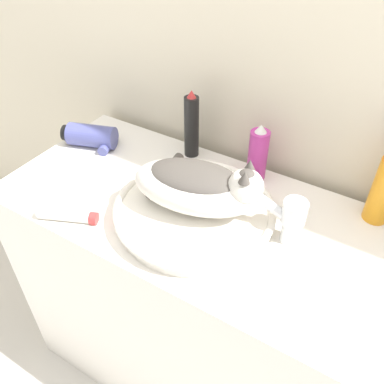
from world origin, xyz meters
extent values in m
cube|color=beige|center=(0.00, 0.57, 1.20)|extent=(8.00, 0.05, 2.40)
cube|color=white|center=(0.00, 0.26, 0.41)|extent=(1.17, 0.52, 0.83)
cylinder|color=white|center=(-0.02, 0.23, 0.84)|extent=(0.39, 0.39, 0.03)
torus|color=white|center=(-0.02, 0.23, 0.86)|extent=(0.41, 0.41, 0.02)
ellipsoid|color=silver|center=(-0.02, 0.23, 0.93)|extent=(0.34, 0.22, 0.11)
ellipsoid|color=#47423D|center=(-0.02, 0.23, 0.96)|extent=(0.25, 0.17, 0.05)
sphere|color=silver|center=(0.10, 0.25, 0.97)|extent=(0.08, 0.08, 0.08)
sphere|color=#47423D|center=(0.10, 0.25, 0.99)|extent=(0.05, 0.05, 0.05)
cone|color=#47423D|center=(0.10, 0.23, 1.01)|extent=(0.03, 0.03, 0.03)
cone|color=#47423D|center=(0.09, 0.27, 1.01)|extent=(0.03, 0.03, 0.03)
cylinder|color=#47423D|center=(-0.14, 0.28, 0.89)|extent=(0.05, 0.19, 0.03)
cylinder|color=silver|center=(0.21, 0.28, 0.86)|extent=(0.04, 0.04, 0.06)
cylinder|color=silver|center=(0.16, 0.27, 0.92)|extent=(0.11, 0.05, 0.08)
cylinder|color=silver|center=(0.21, 0.28, 0.92)|extent=(0.06, 0.06, 0.06)
cylinder|color=orange|center=(0.37, 0.47, 0.92)|extent=(0.06, 0.06, 0.18)
cylinder|color=#B2338C|center=(0.04, 0.47, 0.90)|extent=(0.06, 0.06, 0.15)
cone|color=white|center=(0.04, 0.47, 0.99)|extent=(0.03, 0.03, 0.02)
cylinder|color=black|center=(-0.18, 0.47, 0.92)|extent=(0.04, 0.04, 0.19)
cone|color=red|center=(-0.18, 0.47, 1.03)|extent=(0.03, 0.03, 0.02)
cylinder|color=silver|center=(-0.30, 0.05, 0.84)|extent=(0.14, 0.08, 0.03)
cylinder|color=red|center=(-0.23, 0.08, 0.84)|extent=(0.03, 0.04, 0.03)
cylinder|color=#474C8C|center=(-0.48, 0.35, 0.86)|extent=(0.17, 0.12, 0.07)
cylinder|color=#474C8C|center=(-0.43, 0.36, 0.84)|extent=(0.06, 0.11, 0.03)
cylinder|color=black|center=(-0.56, 0.32, 0.86)|extent=(0.04, 0.05, 0.05)
camera|label=1|loc=(0.37, -0.43, 1.55)|focal=38.00mm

